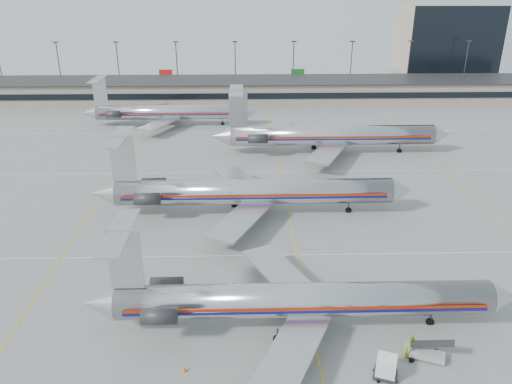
{
  "coord_description": "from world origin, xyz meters",
  "views": [
    {
      "loc": [
        -6.71,
        -45.27,
        32.35
      ],
      "look_at": [
        -5.0,
        20.09,
        4.5
      ],
      "focal_mm": 35.0,
      "sensor_mm": 36.0,
      "label": 1
    }
  ],
  "objects_px": {
    "jet_foreground": "(295,300)",
    "jet_second_row": "(248,191)",
    "belt_loader": "(425,353)",
    "uld_container": "(386,367)"
  },
  "relations": [
    {
      "from": "jet_second_row",
      "to": "belt_loader",
      "type": "bearing_deg",
      "value": -62.98
    },
    {
      "from": "jet_second_row",
      "to": "uld_container",
      "type": "bearing_deg",
      "value": -70.82
    },
    {
      "from": "jet_second_row",
      "to": "belt_loader",
      "type": "distance_m",
      "value": 35.53
    },
    {
      "from": "belt_loader",
      "to": "uld_container",
      "type": "bearing_deg",
      "value": -129.2
    },
    {
      "from": "jet_foreground",
      "to": "uld_container",
      "type": "relative_size",
      "value": 17.49
    },
    {
      "from": "jet_foreground",
      "to": "jet_second_row",
      "type": "bearing_deg",
      "value": 99.36
    },
    {
      "from": "uld_container",
      "to": "belt_loader",
      "type": "bearing_deg",
      "value": 48.67
    },
    {
      "from": "jet_second_row",
      "to": "belt_loader",
      "type": "xyz_separation_m",
      "value": [
        16.08,
        -31.54,
        -3.0
      ]
    },
    {
      "from": "jet_foreground",
      "to": "jet_second_row",
      "type": "xyz_separation_m",
      "value": [
        -4.4,
        26.71,
        0.32
      ]
    },
    {
      "from": "jet_second_row",
      "to": "belt_loader",
      "type": "relative_size",
      "value": 10.66
    }
  ]
}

